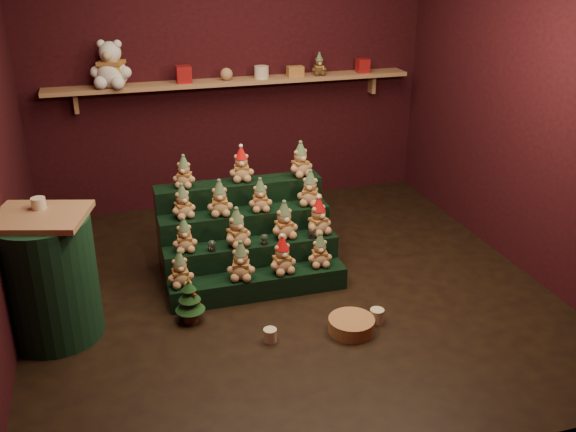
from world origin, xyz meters
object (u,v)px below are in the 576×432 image
object	(u,v)px
snow_globe_c	(312,233)
white_bear	(111,58)
side_table	(49,277)
mini_christmas_tree	(190,300)
snow_globe_a	(212,245)
wicker_basket	(351,325)
mug_left	(270,335)
riser_tier_front	(259,285)
brown_bear	(319,64)
snow_globe_b	(264,239)
mug_right	(377,316)

from	to	relation	value
snow_globe_c	white_bear	distance (m)	2.50
side_table	mini_christmas_tree	size ratio (longest dim) A/B	2.51
snow_globe_a	wicker_basket	bearing A→B (deg)	-45.12
snow_globe_a	snow_globe_c	xyz separation A→B (m)	(0.82, 0.00, 0.00)
snow_globe_a	white_bear	world-z (taller)	white_bear
wicker_basket	mini_christmas_tree	bearing A→B (deg)	157.01
mug_left	wicker_basket	xyz separation A→B (m)	(0.59, -0.05, 0.00)
riser_tier_front	wicker_basket	xyz separation A→B (m)	(0.51, -0.68, -0.04)
white_bear	mini_christmas_tree	bearing A→B (deg)	-61.22
mug_left	brown_bear	world-z (taller)	brown_bear
riser_tier_front	snow_globe_c	xyz separation A→B (m)	(0.49, 0.16, 0.32)
snow_globe_a	snow_globe_b	bearing A→B (deg)	0.00
side_table	mini_christmas_tree	xyz separation A→B (m)	(0.93, -0.10, -0.28)
side_table	mug_right	distance (m)	2.33
riser_tier_front	snow_globe_a	world-z (taller)	snow_globe_a
mug_left	mini_christmas_tree	bearing A→B (deg)	140.15
mini_christmas_tree	mug_left	size ratio (longest dim) A/B	3.91
riser_tier_front	white_bear	world-z (taller)	white_bear
wicker_basket	snow_globe_b	bearing A→B (deg)	116.47
riser_tier_front	wicker_basket	world-z (taller)	riser_tier_front
snow_globe_b	side_table	bearing A→B (deg)	-169.99
mini_christmas_tree	wicker_basket	bearing A→B (deg)	-22.99
side_table	white_bear	xyz separation A→B (m)	(0.60, 1.99, 1.13)
white_bear	brown_bear	world-z (taller)	white_bear
mug_right	wicker_basket	size ratio (longest dim) A/B	0.31
mini_christmas_tree	white_bear	size ratio (longest dim) A/B	0.69
mug_left	wicker_basket	size ratio (longest dim) A/B	0.29
snow_globe_b	mini_christmas_tree	distance (m)	0.80
mug_left	riser_tier_front	bearing A→B (deg)	83.00
wicker_basket	mug_left	bearing A→B (deg)	175.40
side_table	snow_globe_a	bearing A→B (deg)	29.45
riser_tier_front	mini_christmas_tree	distance (m)	0.62
snow_globe_b	brown_bear	world-z (taller)	brown_bear
mug_right	snow_globe_a	bearing A→B (deg)	143.67
snow_globe_a	brown_bear	distance (m)	2.46
snow_globe_c	mug_right	world-z (taller)	snow_globe_c
mini_christmas_tree	brown_bear	bearing A→B (deg)	51.13
brown_bear	wicker_basket	bearing A→B (deg)	-98.05
brown_bear	mug_right	bearing A→B (deg)	-93.40
side_table	wicker_basket	distance (m)	2.13
mini_christmas_tree	wicker_basket	distance (m)	1.18
white_bear	snow_globe_c	bearing A→B (deg)	-30.98
mini_christmas_tree	mug_left	xyz separation A→B (m)	(0.49, -0.41, -0.13)
mug_left	white_bear	xyz separation A→B (m)	(-0.82, 2.50, 1.54)
snow_globe_b	snow_globe_c	xyz separation A→B (m)	(0.40, 0.00, 0.00)
snow_globe_a	white_bear	size ratio (longest dim) A/B	0.16
side_table	mug_right	world-z (taller)	side_table
riser_tier_front	snow_globe_a	size ratio (longest dim) A/B	15.79
snow_globe_b	mini_christmas_tree	bearing A→B (deg)	-149.89
mini_christmas_tree	riser_tier_front	bearing A→B (deg)	21.40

